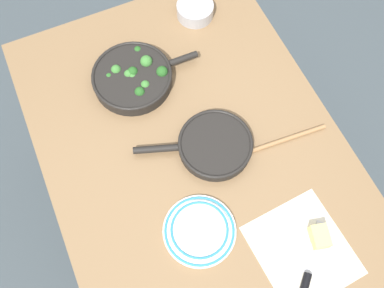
{
  "coord_description": "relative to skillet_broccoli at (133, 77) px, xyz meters",
  "views": [
    {
      "loc": [
        0.53,
        -0.24,
        2.1
      ],
      "look_at": [
        0.0,
        0.0,
        0.79
      ],
      "focal_mm": 40.0,
      "sensor_mm": 36.0,
      "label": 1
    }
  ],
  "objects": [
    {
      "name": "ground_plane",
      "position": [
        0.32,
        0.09,
        -0.8
      ],
      "size": [
        14.0,
        14.0,
        0.0
      ],
      "primitive_type": "plane",
      "color": "#424C51"
    },
    {
      "name": "dining_table_red",
      "position": [
        0.32,
        0.09,
        -0.1
      ],
      "size": [
        1.36,
        0.98,
        0.77
      ],
      "color": "olive",
      "rests_on": "ground_plane"
    },
    {
      "name": "skillet_broccoli",
      "position": [
        0.0,
        0.0,
        0.0
      ],
      "size": [
        0.29,
        0.4,
        0.07
      ],
      "rotation": [
        0.0,
        0.0,
        1.56
      ],
      "color": "black",
      "rests_on": "dining_table_red"
    },
    {
      "name": "skillet_eggs",
      "position": [
        0.36,
        0.15,
        -0.01
      ],
      "size": [
        0.25,
        0.39,
        0.04
      ],
      "rotation": [
        0.0,
        0.0,
        4.38
      ],
      "color": "black",
      "rests_on": "dining_table_red"
    },
    {
      "name": "wooden_spoon",
      "position": [
        0.42,
        0.28,
        -0.02
      ],
      "size": [
        0.06,
        0.41,
        0.02
      ],
      "rotation": [
        0.0,
        0.0,
        4.64
      ],
      "color": "#A87A4C",
      "rests_on": "dining_table_red"
    },
    {
      "name": "parchment_sheet",
      "position": [
        0.78,
        0.26,
        -0.03
      ],
      "size": [
        0.32,
        0.29,
        0.0
      ],
      "color": "silver",
      "rests_on": "dining_table_red"
    },
    {
      "name": "grater_knife",
      "position": [
        0.84,
        0.24,
        -0.02
      ],
      "size": [
        0.2,
        0.2,
        0.02
      ],
      "rotation": [
        0.0,
        0.0,
        2.36
      ],
      "color": "silver",
      "rests_on": "dining_table_red"
    },
    {
      "name": "cheese_block",
      "position": [
        0.77,
        0.32,
        -0.01
      ],
      "size": [
        0.08,
        0.07,
        0.04
      ],
      "color": "#EFD67A",
      "rests_on": "dining_table_red"
    },
    {
      "name": "dinner_plate_stack",
      "position": [
        0.6,
        -0.01,
        -0.02
      ],
      "size": [
        0.23,
        0.23,
        0.03
      ],
      "color": "white",
      "rests_on": "dining_table_red"
    },
    {
      "name": "prep_bowl_steel",
      "position": [
        -0.19,
        0.33,
        -0.0
      ],
      "size": [
        0.14,
        0.14,
        0.05
      ],
      "color": "#B7B7BC",
      "rests_on": "dining_table_red"
    }
  ]
}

